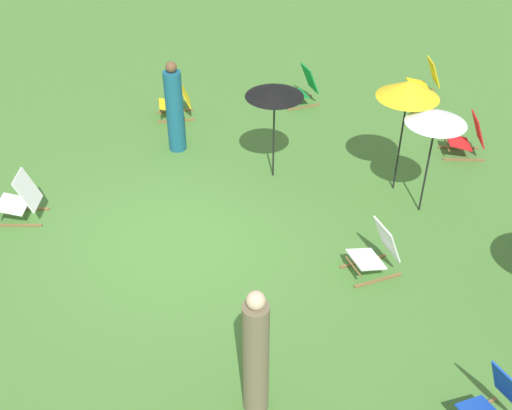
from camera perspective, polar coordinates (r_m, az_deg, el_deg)
ground_plane at (r=9.69m, az=-6.95°, el=-3.30°), size 40.00×40.00×0.00m
deckchair_0 at (r=10.55m, az=-20.79°, el=0.48°), size 0.63×0.85×0.83m
deckchair_3 at (r=14.20m, az=15.31°, el=11.04°), size 0.59×0.83×0.83m
deckchair_4 at (r=12.16m, az=18.89°, el=5.89°), size 0.66×0.86×0.83m
deckchair_5 at (r=13.42m, az=4.33°, el=10.74°), size 0.58×0.82×0.83m
deckchair_6 at (r=12.94m, az=-7.27°, el=9.52°), size 0.52×0.79×0.83m
deckchair_7 at (r=7.58m, az=21.21°, el=-16.77°), size 0.66×0.86×0.83m
deckchair_8 at (r=9.03m, az=11.01°, el=-4.21°), size 0.58×0.82×0.83m
umbrella_0 at (r=10.12m, az=13.85°, el=10.28°), size 1.00×1.00×2.01m
umbrella_2 at (r=9.71m, az=16.28°, el=7.75°), size 0.93×0.93×1.84m
umbrella_3 at (r=10.29m, az=1.72°, el=10.45°), size 0.98×0.98×1.77m
person_0 at (r=6.88m, az=-0.01°, el=-13.75°), size 0.37×0.37×1.81m
person_1 at (r=11.58m, az=-7.48°, el=8.68°), size 0.46×0.46×1.76m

